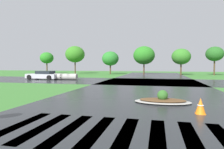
{
  "coord_description": "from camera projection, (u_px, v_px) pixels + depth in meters",
  "views": [
    {
      "loc": [
        0.89,
        -2.13,
        2.02
      ],
      "look_at": [
        -2.05,
        10.51,
        1.38
      ],
      "focal_mm": 31.72,
      "sensor_mm": 36.0,
      "label": 1
    }
  ],
  "objects": [
    {
      "name": "drainage_pipe_stack",
      "position": [
        66.0,
        77.0,
        26.65
      ],
      "size": [
        3.24,
        0.95,
        0.83
      ],
      "color": "#9E9B93",
      "rests_on": "ground"
    },
    {
      "name": "asphalt_roadway",
      "position": [
        143.0,
        98.0,
        12.1
      ],
      "size": [
        11.32,
        80.0,
        0.01
      ],
      "primitive_type": "cube",
      "color": "#232628",
      "rests_on": "ground"
    },
    {
      "name": "median_island",
      "position": [
        163.0,
        100.0,
        10.51
      ],
      "size": [
        2.95,
        1.62,
        0.68
      ],
      "color": "#9E9B93",
      "rests_on": "ground"
    },
    {
      "name": "traffic_cone",
      "position": [
        200.0,
        106.0,
        8.1
      ],
      "size": [
        0.42,
        0.42,
        0.66
      ],
      "color": "orange",
      "rests_on": "ground"
    },
    {
      "name": "crosswalk_stripes",
      "position": [
        126.0,
        133.0,
        5.82
      ],
      "size": [
        7.65,
        3.19,
        0.01
      ],
      "color": "white",
      "rests_on": "ground"
    },
    {
      "name": "car_white_sedan",
      "position": [
        43.0,
        75.0,
        27.36
      ],
      "size": [
        4.63,
        2.15,
        1.18
      ],
      "rotation": [
        0.0,
        0.0,
        3.1
      ],
      "color": "#B7B7BF",
      "rests_on": "ground"
    },
    {
      "name": "asphalt_cross_road",
      "position": [
        150.0,
        82.0,
        23.79
      ],
      "size": [
        90.0,
        10.18,
        0.01
      ],
      "primitive_type": "cube",
      "color": "#232628",
      "rests_on": "ground"
    },
    {
      "name": "background_treeline",
      "position": [
        124.0,
        56.0,
        42.1
      ],
      "size": [
        38.72,
        5.52,
        6.24
      ],
      "color": "#4C3823",
      "rests_on": "ground"
    }
  ]
}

